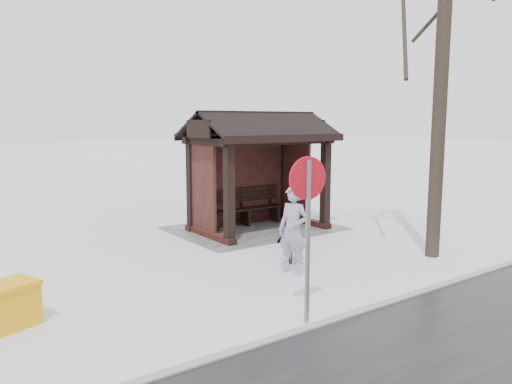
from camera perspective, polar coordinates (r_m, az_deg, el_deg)
ground at (r=13.16m, az=0.36°, el=-4.35°), size 120.00×120.00×0.00m
kerb at (r=9.43m, az=20.71°, el=-9.92°), size 120.00×0.15×0.06m
trampled_patch at (r=13.31m, az=-0.15°, el=-4.17°), size 4.20×3.20×0.02m
bus_shelter at (r=12.99m, az=-0.05°, el=5.14°), size 3.60×2.40×3.09m
pedestrian at (r=9.32m, az=4.26°, el=-4.39°), size 0.55×0.69×1.66m
dog at (r=10.29m, az=4.11°, el=-6.18°), size 0.80×0.61×0.61m
grit_bin at (r=7.85m, az=-26.73°, el=-11.54°), size 0.98×0.83×0.64m
road_sign at (r=6.93m, az=5.90°, el=-1.42°), size 0.61×0.11×2.37m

